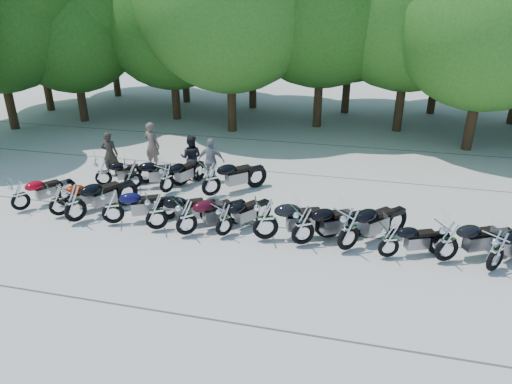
% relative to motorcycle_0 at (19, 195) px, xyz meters
% --- Properties ---
extents(ground, '(90.00, 90.00, 0.00)m').
position_rel_motorcycle_0_xyz_m(ground, '(7.58, -0.65, -0.58)').
color(ground, '#A7A197').
rests_on(ground, ground).
extents(tree_0, '(7.50, 7.50, 9.21)m').
position_rel_motorcycle_0_xyz_m(tree_0, '(-7.84, 12.33, 4.87)').
color(tree_0, '#3A2614').
rests_on(tree_0, ground).
extents(tree_1, '(6.97, 6.97, 8.55)m').
position_rel_motorcycle_0_xyz_m(tree_1, '(-4.46, 10.58, 4.48)').
color(tree_1, '#3A2614').
rests_on(tree_1, ground).
extents(tree_2, '(7.31, 7.31, 8.97)m').
position_rel_motorcycle_0_xyz_m(tree_2, '(0.33, 12.19, 4.73)').
color(tree_2, '#3A2614').
rests_on(tree_2, ground).
extents(tree_6, '(8.00, 8.00, 9.82)m').
position_rel_motorcycle_0_xyz_m(tree_6, '(15.13, 10.16, 5.23)').
color(tree_6, '#3A2614').
rests_on(tree_6, ground).
extents(tree_9, '(7.59, 7.59, 9.32)m').
position_rel_motorcycle_0_xyz_m(tree_9, '(-5.95, 16.94, 4.93)').
color(tree_9, '#3A2614').
rests_on(tree_9, ground).
extents(tree_10, '(7.78, 7.78, 9.55)m').
position_rel_motorcycle_0_xyz_m(tree_10, '(-0.71, 16.32, 5.07)').
color(tree_10, '#3A2614').
rests_on(tree_10, ground).
extents(tree_11, '(7.56, 7.56, 9.28)m').
position_rel_motorcycle_0_xyz_m(tree_11, '(3.82, 15.77, 4.91)').
color(tree_11, '#3A2614').
rests_on(tree_11, ground).
extents(tree_12, '(7.88, 7.88, 9.67)m').
position_rel_motorcycle_0_xyz_m(tree_12, '(9.38, 15.82, 5.14)').
color(tree_12, '#3A2614').
rests_on(tree_12, ground).
extents(tree_13, '(8.31, 8.31, 10.20)m').
position_rel_motorcycle_0_xyz_m(tree_13, '(14.27, 16.82, 5.45)').
color(tree_13, '#3A2614').
rests_on(tree_13, ground).
extents(motorcycle_0, '(1.68, 2.07, 1.17)m').
position_rel_motorcycle_0_xyz_m(motorcycle_0, '(0.00, 0.00, 0.00)').
color(motorcycle_0, '#9C0515').
rests_on(motorcycle_0, ground).
extents(motorcycle_1, '(1.97, 2.04, 1.23)m').
position_rel_motorcycle_0_xyz_m(motorcycle_1, '(1.46, -0.06, 0.03)').
color(motorcycle_1, maroon).
rests_on(motorcycle_1, ground).
extents(motorcycle_2, '(1.87, 2.55, 1.41)m').
position_rel_motorcycle_0_xyz_m(motorcycle_2, '(2.21, -0.31, 0.12)').
color(motorcycle_2, black).
rests_on(motorcycle_2, ground).
extents(motorcycle_3, '(2.34, 1.65, 1.28)m').
position_rel_motorcycle_0_xyz_m(motorcycle_3, '(3.38, -0.16, 0.06)').
color(motorcycle_3, black).
rests_on(motorcycle_3, ground).
extents(motorcycle_4, '(2.33, 1.82, 1.30)m').
position_rel_motorcycle_0_xyz_m(motorcycle_4, '(4.83, -0.20, 0.07)').
color(motorcycle_4, black).
rests_on(motorcycle_4, ground).
extents(motorcycle_5, '(2.14, 2.07, 1.29)m').
position_rel_motorcycle_0_xyz_m(motorcycle_5, '(5.80, -0.31, 0.06)').
color(motorcycle_5, '#390711').
rests_on(motorcycle_5, ground).
extents(motorcycle_6, '(1.70, 2.09, 1.18)m').
position_rel_motorcycle_0_xyz_m(motorcycle_6, '(6.87, -0.09, 0.01)').
color(motorcycle_6, black).
rests_on(motorcycle_6, ground).
extents(motorcycle_7, '(2.66, 1.60, 1.44)m').
position_rel_motorcycle_0_xyz_m(motorcycle_7, '(8.07, -0.05, 0.14)').
color(motorcycle_7, black).
rests_on(motorcycle_7, ground).
extents(motorcycle_8, '(2.42, 1.91, 1.36)m').
position_rel_motorcycle_0_xyz_m(motorcycle_8, '(9.14, -0.08, 0.09)').
color(motorcycle_8, black).
rests_on(motorcycle_8, ground).
extents(motorcycle_9, '(2.34, 2.36, 1.44)m').
position_rel_motorcycle_0_xyz_m(motorcycle_9, '(10.37, -0.09, 0.13)').
color(motorcycle_9, black).
rests_on(motorcycle_9, ground).
extents(motorcycle_10, '(2.11, 1.37, 1.15)m').
position_rel_motorcycle_0_xyz_m(motorcycle_10, '(11.44, -0.21, -0.01)').
color(motorcycle_10, black).
rests_on(motorcycle_10, ground).
extents(motorcycle_11, '(2.42, 1.72, 1.33)m').
position_rel_motorcycle_0_xyz_m(motorcycle_11, '(12.89, -0.07, 0.08)').
color(motorcycle_11, black).
rests_on(motorcycle_11, ground).
extents(motorcycle_12, '(2.06, 2.18, 1.30)m').
position_rel_motorcycle_0_xyz_m(motorcycle_12, '(14.01, -0.26, 0.07)').
color(motorcycle_12, black).
rests_on(motorcycle_12, ground).
extents(motorcycle_14, '(2.12, 1.51, 1.17)m').
position_rel_motorcycle_0_xyz_m(motorcycle_14, '(1.53, 2.44, -0.00)').
color(motorcycle_14, black).
rests_on(motorcycle_14, ground).
extents(motorcycle_15, '(2.32, 1.66, 1.28)m').
position_rel_motorcycle_0_xyz_m(motorcycle_15, '(2.70, 2.45, 0.05)').
color(motorcycle_15, black).
rests_on(motorcycle_15, ground).
extents(motorcycle_16, '(1.49, 2.28, 1.24)m').
position_rel_motorcycle_0_xyz_m(motorcycle_16, '(4.00, 2.41, 0.04)').
color(motorcycle_16, black).
rests_on(motorcycle_16, ground).
extents(motorcycle_17, '(2.32, 2.26, 1.41)m').
position_rel_motorcycle_0_xyz_m(motorcycle_17, '(5.62, 2.47, 0.12)').
color(motorcycle_17, black).
rests_on(motorcycle_17, ground).
extents(rider_0, '(0.68, 0.48, 1.75)m').
position_rel_motorcycle_0_xyz_m(rider_0, '(1.21, 3.55, 0.29)').
color(rider_0, '#2A241C').
rests_on(rider_0, ground).
extents(rider_1, '(0.90, 0.73, 1.72)m').
position_rel_motorcycle_0_xyz_m(rider_1, '(4.36, 3.91, 0.28)').
color(rider_1, black).
rests_on(rider_1, ground).
extents(rider_2, '(1.01, 0.47, 1.69)m').
position_rel_motorcycle_0_xyz_m(rider_2, '(5.19, 3.80, 0.26)').
color(rider_2, gray).
rests_on(rider_2, ground).
extents(rider_3, '(0.78, 0.60, 1.89)m').
position_rel_motorcycle_0_xyz_m(rider_3, '(2.41, 4.72, 0.36)').
color(rider_3, brown).
rests_on(rider_3, ground).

